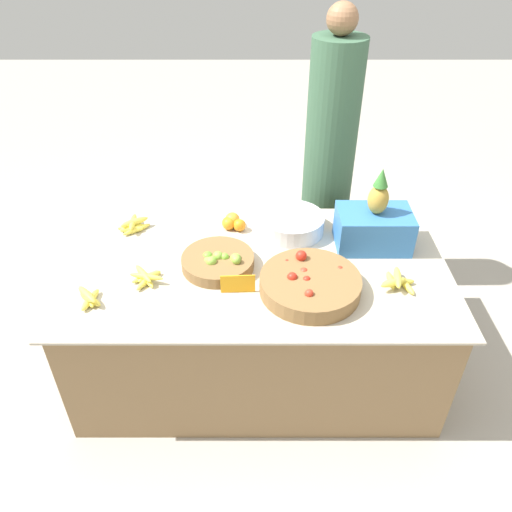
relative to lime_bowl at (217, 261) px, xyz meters
The scene contains 13 objects.
ground_plane 0.72m from the lime_bowl, ahead, with size 12.00×12.00×0.00m, color #ADA599.
market_table 0.41m from the lime_bowl, ahead, with size 1.81×1.03×0.67m.
lime_bowl is the anchor object (origin of this frame).
tomato_basket 0.45m from the lime_bowl, 22.78° to the right, with size 0.45×0.45×0.12m.
orange_pile 0.34m from the lime_bowl, 80.92° to the left, with size 0.13×0.12×0.08m.
metal_bowl 0.48m from the lime_bowl, 40.13° to the left, with size 0.34×0.34×0.09m.
price_sign 0.21m from the lime_bowl, 61.55° to the right, with size 0.15×0.01×0.09m.
produce_crate 0.78m from the lime_bowl, 13.64° to the left, with size 0.36×0.24×0.42m.
banana_bunch_front_right 0.56m from the lime_bowl, 145.58° to the left, with size 0.17×0.17×0.06m.
banana_bunch_middle_right 0.34m from the lime_bowl, 161.74° to the right, with size 0.16×0.16×0.05m.
banana_bunch_middle_left 0.83m from the lime_bowl, ahead, with size 0.18×0.16×0.06m.
banana_bunch_front_center 0.60m from the lime_bowl, 155.28° to the right, with size 0.13×0.15×0.06m.
vendor_person 1.01m from the lime_bowl, 52.89° to the left, with size 0.29×0.29×1.68m.
Camera 1 is at (-0.01, -1.89, 2.12)m, focal length 35.00 mm.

